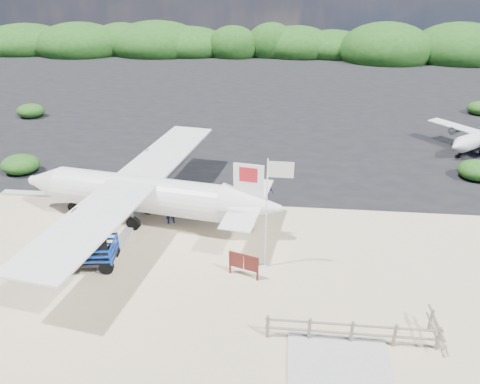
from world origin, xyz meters
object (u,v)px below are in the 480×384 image
object	(u,v)px
baggage_cart	(87,265)
aircraft_large	(393,105)
crew_a	(170,210)
flagpole	(265,266)
signboard	(244,276)
crew_b	(191,200)
crew_c	(265,193)
aircraft_small	(150,86)

from	to	relation	value
baggage_cart	aircraft_large	world-z (taller)	aircraft_large
crew_a	flagpole	bearing A→B (deg)	124.00
signboard	flagpole	bearing A→B (deg)	60.33
signboard	crew_b	distance (m)	6.16
baggage_cart	crew_b	distance (m)	6.40
crew_b	crew_c	xyz separation A→B (m)	(3.99, 1.48, -0.14)
crew_b	aircraft_large	size ratio (longest dim) A/B	0.12
baggage_cart	aircraft_large	size ratio (longest dim) A/B	0.18
crew_b	aircraft_small	world-z (taller)	crew_b
flagpole	aircraft_small	distance (m)	37.05
baggage_cart	flagpole	xyz separation A→B (m)	(8.14, 0.72, 0.00)
baggage_cart	crew_c	bearing A→B (deg)	32.06
signboard	crew_b	world-z (taller)	crew_b
flagpole	aircraft_large	xyz separation A→B (m)	(11.85, 28.36, 0.00)
signboard	crew_b	bearing A→B (deg)	141.12
flagpole	crew_a	distance (m)	6.24
signboard	aircraft_large	size ratio (longest dim) A/B	0.09
signboard	crew_c	bearing A→B (deg)	102.10
baggage_cart	crew_b	size ratio (longest dim) A/B	1.56
aircraft_small	flagpole	bearing A→B (deg)	76.28
crew_a	aircraft_small	bearing A→B (deg)	-94.88
signboard	crew_a	distance (m)	6.06
flagpole	baggage_cart	bearing A→B (deg)	-174.94
baggage_cart	flagpole	bearing A→B (deg)	-2.18
baggage_cart	flagpole	distance (m)	8.17
crew_c	crew_a	bearing A→B (deg)	29.84
crew_c	flagpole	bearing A→B (deg)	96.63
crew_c	aircraft_small	distance (m)	31.79
baggage_cart	crew_a	size ratio (longest dim) A/B	1.89
baggage_cart	aircraft_small	world-z (taller)	aircraft_small
flagpole	signboard	world-z (taller)	flagpole
flagpole	aircraft_large	distance (m)	30.74
crew_a	aircraft_large	world-z (taller)	aircraft_large
baggage_cart	signboard	world-z (taller)	baggage_cart
flagpole	signboard	size ratio (longest dim) A/B	3.62
flagpole	aircraft_small	bearing A→B (deg)	114.24
flagpole	signboard	xyz separation A→B (m)	(-0.89, -0.82, 0.00)
flagpole	aircraft_small	world-z (taller)	flagpole
crew_b	aircraft_large	xyz separation A→B (m)	(16.09, 24.11, -0.98)
baggage_cart	signboard	distance (m)	7.25
signboard	aircraft_small	distance (m)	37.44
flagpole	crew_b	bearing A→B (deg)	134.87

